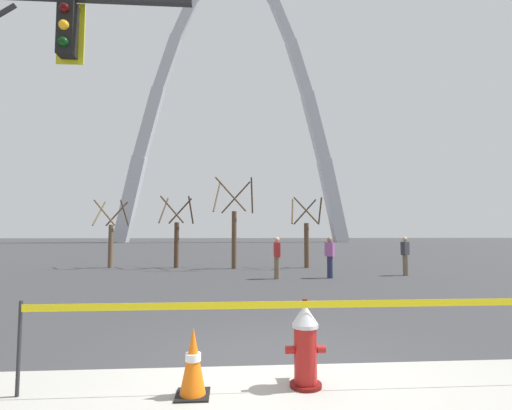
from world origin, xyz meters
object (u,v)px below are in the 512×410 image
Objects in this scene: fire_hydrant at (305,345)px; monument_arch at (234,116)px; traffic_cone_by_hydrant at (193,362)px; pedestrian_standing_center at (330,257)px; pedestrian_walking_right at (277,257)px; pedestrian_walking_left at (405,256)px.

fire_hydrant is 0.02× the size of monument_arch.
pedestrian_standing_center reaches higher than traffic_cone_by_hydrant.
traffic_cone_by_hydrant is at bearing -102.11° from pedestrian_walking_right.
pedestrian_walking_right is (0.94, 10.09, 0.35)m from fire_hydrant.
fire_hydrant is at bearing -120.38° from pedestrian_walking_left.
traffic_cone_by_hydrant is 10.49m from pedestrian_walking_right.
pedestrian_walking_right is at bearing 77.89° from traffic_cone_by_hydrant.
pedestrian_walking_right is (1.18, -55.89, -22.94)m from monument_arch.
fire_hydrant is 69.97m from monument_arch.
pedestrian_standing_center is (3.02, 10.19, 0.35)m from fire_hydrant.
fire_hydrant is 0.62× the size of pedestrian_standing_center.
pedestrian_standing_center reaches higher than fire_hydrant.
pedestrian_walking_left is at bearing 11.23° from pedestrian_standing_center.
monument_arch reaches higher than traffic_cone_by_hydrant.
pedestrian_standing_center is (3.26, -55.79, -22.94)m from monument_arch.
traffic_cone_by_hydrant is 0.46× the size of pedestrian_walking_right.
pedestrian_standing_center is at bearing -86.65° from monument_arch.
traffic_cone_by_hydrant is at bearing -172.75° from fire_hydrant.
pedestrian_walking_right is at bearing 84.67° from fire_hydrant.
pedestrian_standing_center is (4.28, 10.35, 0.46)m from traffic_cone_by_hydrant.
pedestrian_walking_left is (6.37, 10.86, 0.35)m from fire_hydrant.
fire_hydrant is at bearing -95.33° from pedestrian_walking_right.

